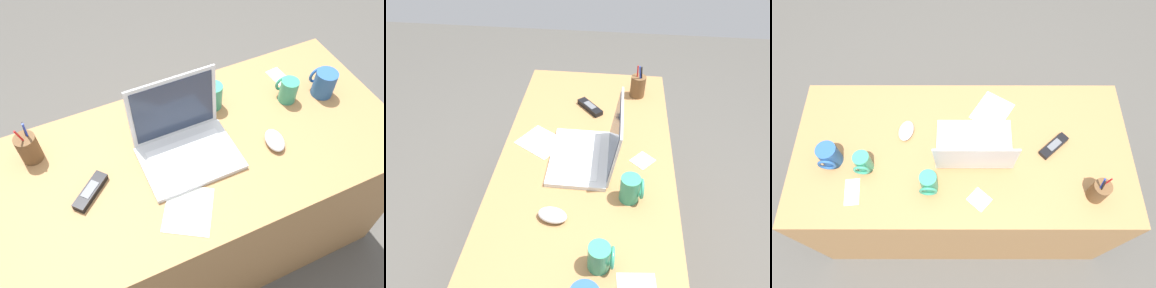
# 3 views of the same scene
# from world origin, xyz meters

# --- Properties ---
(ground_plane) EXTENTS (6.00, 6.00, 0.00)m
(ground_plane) POSITION_xyz_m (0.00, 0.00, 0.00)
(ground_plane) COLOR #4C4944
(desk) EXTENTS (1.54, 0.73, 0.73)m
(desk) POSITION_xyz_m (0.00, 0.00, 0.36)
(desk) COLOR #9E7042
(desk) RESTS_ON ground
(laptop) EXTENTS (0.34, 0.28, 0.26)m
(laptop) POSITION_xyz_m (-0.06, 0.02, 0.78)
(laptop) COLOR silver
(laptop) RESTS_ON desk
(computer_mouse) EXTENTS (0.08, 0.12, 0.04)m
(computer_mouse) POSITION_xyz_m (0.26, -0.09, 0.75)
(computer_mouse) COLOR silver
(computer_mouse) RESTS_ON desk
(coffee_mug_white) EXTENTS (0.07, 0.08, 0.10)m
(coffee_mug_white) POSITION_xyz_m (0.42, 0.09, 0.78)
(coffee_mug_white) COLOR #338C6B
(coffee_mug_white) RESTS_ON desk
(coffee_mug_tall) EXTENTS (0.08, 0.08, 0.11)m
(coffee_mug_tall) POSITION_xyz_m (0.14, 0.18, 0.78)
(coffee_mug_tall) COLOR #338C6B
(coffee_mug_tall) RESTS_ON desk
(coffee_mug_spare) EXTENTS (0.09, 0.10, 0.11)m
(coffee_mug_spare) POSITION_xyz_m (0.57, 0.06, 0.78)
(coffee_mug_spare) COLOR #26518C
(coffee_mug_spare) RESTS_ON desk
(cordless_phone) EXTENTS (0.14, 0.13, 0.03)m
(cordless_phone) POSITION_xyz_m (-0.42, -0.01, 0.74)
(cordless_phone) COLOR black
(cordless_phone) RESTS_ON desk
(pen_holder) EXTENTS (0.07, 0.07, 0.18)m
(pen_holder) POSITION_xyz_m (-0.56, 0.22, 0.79)
(pen_holder) COLOR brown
(pen_holder) RESTS_ON desk
(paper_note_near_laptop) EXTENTS (0.11, 0.11, 0.00)m
(paper_note_near_laptop) POSITION_xyz_m (-0.07, 0.24, 0.73)
(paper_note_near_laptop) COLOR white
(paper_note_near_laptop) RESTS_ON desk
(paper_note_left) EXTENTS (0.07, 0.12, 0.00)m
(paper_note_left) POSITION_xyz_m (0.47, 0.20, 0.73)
(paper_note_left) COLOR white
(paper_note_left) RESTS_ON desk
(paper_note_right) EXTENTS (0.23, 0.23, 0.00)m
(paper_note_right) POSITION_xyz_m (-0.14, -0.21, 0.73)
(paper_note_right) COLOR white
(paper_note_right) RESTS_ON desk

